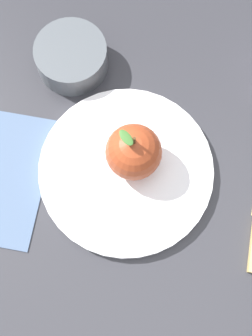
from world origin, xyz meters
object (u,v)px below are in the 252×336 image
object	(u,v)px
side_bowl	(71,56)
apple	(134,152)
linen_napkin	(3,177)
dinner_plate	(126,170)

from	to	relation	value
side_bowl	apple	bearing A→B (deg)	134.22
side_bowl	linen_napkin	xyz separation A→B (m)	(0.05, 0.19, -0.02)
apple	linen_napkin	bearing A→B (deg)	20.51
dinner_plate	linen_napkin	world-z (taller)	dinner_plate
side_bowl	dinner_plate	bearing A→B (deg)	129.59
linen_napkin	dinner_plate	bearing A→B (deg)	-163.30
apple	side_bowl	distance (m)	0.18
dinner_plate	linen_napkin	xyz separation A→B (m)	(0.16, 0.05, -0.01)
side_bowl	linen_napkin	size ratio (longest dim) A/B	0.55
dinner_plate	apple	bearing A→B (deg)	-114.12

